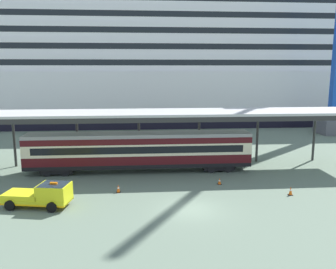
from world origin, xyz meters
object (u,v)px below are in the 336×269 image
at_px(train_carriage, 139,150).
at_px(traffic_cone_far, 118,189).
at_px(quay_bollard, 46,186).
at_px(cruise_ship, 170,62).
at_px(traffic_cone_near, 220,181).
at_px(service_truck, 43,195).
at_px(traffic_cone_mid, 291,191).

xyz_separation_m(train_carriage, traffic_cone_far, (-1.84, -6.36, -1.95)).
bearing_deg(train_carriage, quay_bollard, -145.23).
bearing_deg(quay_bollard, cruise_ship, 72.16).
bearing_deg(traffic_cone_near, train_carriage, 146.93).
relative_size(service_truck, traffic_cone_near, 8.84).
height_order(traffic_cone_mid, traffic_cone_far, traffic_cone_mid).
bearing_deg(quay_bollard, traffic_cone_mid, -6.81).
bearing_deg(traffic_cone_near, traffic_cone_far, -170.87).
distance_m(service_truck, traffic_cone_mid, 20.41).
bearing_deg(quay_bollard, traffic_cone_far, -6.16).
height_order(train_carriage, quay_bollard, train_carriage).
xyz_separation_m(service_truck, traffic_cone_near, (14.97, 4.30, -0.69)).
height_order(traffic_cone_near, traffic_cone_mid, traffic_cone_mid).
distance_m(service_truck, traffic_cone_near, 15.59).
bearing_deg(train_carriage, traffic_cone_near, -33.07).
bearing_deg(traffic_cone_near, service_truck, -163.98).
xyz_separation_m(train_carriage, quay_bollard, (-8.18, -5.68, -1.79)).
height_order(cruise_ship, traffic_cone_mid, cruise_ship).
bearing_deg(traffic_cone_far, quay_bollard, 173.84).
height_order(traffic_cone_far, quay_bollard, quay_bollard).
height_order(service_truck, traffic_cone_mid, service_truck).
bearing_deg(cruise_ship, service_truck, -105.92).
xyz_separation_m(train_carriage, service_truck, (-7.49, -9.17, -1.32)).
xyz_separation_m(service_truck, traffic_cone_far, (5.66, 2.80, -0.63)).
relative_size(train_carriage, service_truck, 4.22).
xyz_separation_m(traffic_cone_mid, traffic_cone_far, (-14.72, 1.83, -0.02)).
bearing_deg(traffic_cone_mid, cruise_ship, 97.45).
bearing_deg(traffic_cone_mid, train_carriage, 147.55).
xyz_separation_m(traffic_cone_near, traffic_cone_far, (-9.31, -1.50, 0.05)).
height_order(cruise_ship, train_carriage, cruise_ship).
bearing_deg(traffic_cone_mid, traffic_cone_near, 148.43).
relative_size(train_carriage, traffic_cone_near, 37.31).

